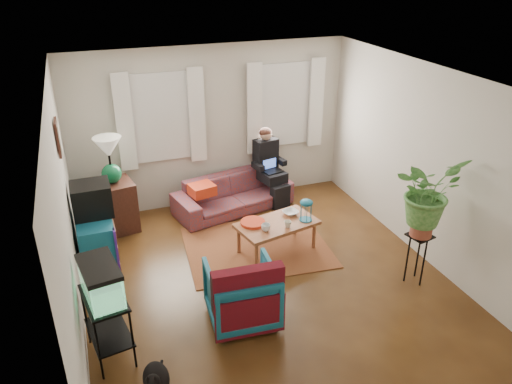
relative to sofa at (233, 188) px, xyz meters
name	(u,v)px	position (x,y,z in m)	size (l,w,h in m)	color
floor	(267,281)	(-0.20, -2.05, -0.38)	(4.50, 5.00, 0.01)	#4F2B14
ceiling	(269,81)	(-0.20, -2.05, 2.22)	(4.50, 5.00, 0.01)	white
wall_back	(211,127)	(-0.20, 0.45, 0.92)	(4.50, 0.01, 2.60)	silver
wall_front	(386,326)	(-0.20, -4.55, 0.92)	(4.50, 0.01, 2.60)	silver
wall_left	(66,223)	(-2.45, -2.05, 0.92)	(0.01, 5.00, 2.60)	silver
wall_right	(426,165)	(2.05, -2.05, 0.92)	(0.01, 5.00, 2.60)	silver
window_left	(161,118)	(-1.00, 0.43, 1.17)	(1.08, 0.04, 1.38)	white
window_right	(284,105)	(1.05, 0.43, 1.17)	(1.08, 0.04, 1.38)	white
curtains_left	(162,119)	(-1.00, 0.35, 1.17)	(1.36, 0.06, 1.50)	white
curtains_right	(286,106)	(1.05, 0.35, 1.17)	(1.36, 0.06, 1.50)	white
picture_frame	(59,137)	(-2.41, -1.20, 1.57)	(0.04, 0.32, 0.40)	#3D2616
area_rug	(257,247)	(-0.04, -1.24, -0.37)	(2.00, 1.60, 0.01)	maroon
sofa	(233,188)	(0.00, 0.00, 0.00)	(1.92, 0.76, 0.75)	brown
seated_person	(269,168)	(0.68, 0.15, 0.20)	(0.48, 0.59, 1.15)	black
side_table	(116,206)	(-1.85, -0.02, 0.02)	(0.54, 0.54, 0.78)	#3F2317
table_lamp	(110,162)	(-1.85, -0.02, 0.74)	(0.40, 0.40, 0.72)	white
dresser	(97,243)	(-2.19, -1.03, 0.02)	(0.44, 0.88, 0.79)	#104F62
crt_tv	(92,199)	(-2.17, -0.94, 0.63)	(0.48, 0.44, 0.42)	black
aquarium_stand	(108,326)	(-2.20, -2.70, 0.00)	(0.37, 0.67, 0.75)	black
aquarium	(101,281)	(-2.20, -2.70, 0.57)	(0.33, 0.61, 0.39)	#7FD899
black_cat	(156,376)	(-1.84, -3.33, -0.21)	(0.25, 0.39, 0.33)	black
armchair	(242,291)	(-0.73, -2.62, 0.01)	(0.76, 0.71, 0.78)	#125D70
serape_throw	(248,295)	(-0.75, -2.92, 0.17)	(0.78, 0.18, 0.64)	#9E0A0A
coffee_table	(277,237)	(0.19, -1.42, -0.15)	(1.11, 0.60, 0.46)	brown
cup_a	(266,227)	(-0.03, -1.57, 0.13)	(0.12, 0.12, 0.10)	white
cup_b	(288,224)	(0.28, -1.59, 0.13)	(0.10, 0.10, 0.09)	beige
bowl	(290,213)	(0.47, -1.26, 0.11)	(0.22, 0.22, 0.05)	white
snack_tray	(253,223)	(-0.13, -1.34, 0.10)	(0.34, 0.34, 0.04)	#B21414
birdcage	(306,210)	(0.60, -1.49, 0.24)	(0.18, 0.18, 0.32)	#115B6B
plant_stand	(416,258)	(1.59, -2.69, -0.03)	(0.29, 0.29, 0.68)	black
potted_plant	(426,201)	(1.59, -2.69, 0.78)	(0.78, 0.67, 0.87)	#599947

